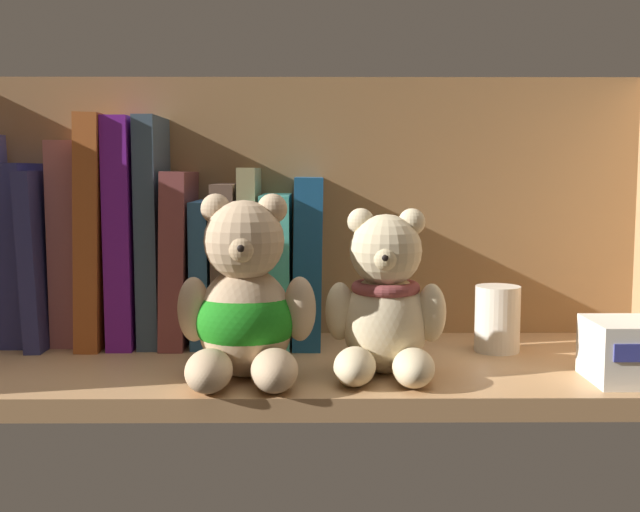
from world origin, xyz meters
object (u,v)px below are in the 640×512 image
(book_3, at_px, (75,242))
(book_4, at_px, (103,230))
(book_8, at_px, (206,271))
(book_6, at_px, (156,230))
(teddy_bear_smaller, at_px, (385,305))
(pillar_candle, at_px, (497,319))
(book_11, at_px, (277,267))
(book_7, at_px, (182,257))
(book_10, at_px, (251,255))
(book_9, at_px, (229,262))
(book_12, at_px, (308,259))
(teddy_bear_larger, at_px, (245,307))
(book_5, at_px, (130,231))
(book_2, at_px, (50,256))
(book_1, at_px, (22,253))

(book_3, bearing_deg, book_4, 0.00)
(book_4, xyz_separation_m, book_8, (0.11, -0.00, -0.04))
(book_6, bearing_deg, teddy_bear_smaller, -32.79)
(pillar_candle, bearing_deg, book_11, 165.75)
(book_4, height_order, book_7, book_4)
(book_10, bearing_deg, book_4, 180.00)
(book_9, bearing_deg, book_12, 0.00)
(book_6, bearing_deg, book_9, -0.00)
(book_6, height_order, teddy_bear_larger, book_6)
(book_12, height_order, teddy_bear_larger, book_12)
(book_8, height_order, pillar_candle, book_8)
(book_3, bearing_deg, book_5, -0.00)
(book_3, bearing_deg, book_9, -0.00)
(book_12, bearing_deg, book_9, -180.00)
(book_2, bearing_deg, book_7, 0.00)
(book_8, relative_size, book_12, 0.86)
(book_9, distance_m, teddy_bear_smaller, 0.22)
(book_4, bearing_deg, book_8, -0.00)
(book_4, relative_size, book_12, 1.36)
(book_7, distance_m, book_11, 0.10)
(book_9, bearing_deg, teddy_bear_larger, -79.03)
(book_4, bearing_deg, teddy_bear_smaller, -27.42)
(book_4, height_order, book_9, book_4)
(book_1, distance_m, book_4, 0.09)
(teddy_bear_larger, bearing_deg, pillar_candle, 22.83)
(book_5, relative_size, book_6, 1.00)
(book_3, relative_size, book_4, 0.89)
(book_2, bearing_deg, book_6, -0.00)
(book_10, relative_size, pillar_candle, 2.78)
(book_5, xyz_separation_m, book_11, (0.16, 0.00, -0.04))
(book_3, xyz_separation_m, book_10, (0.19, -0.00, -0.01))
(book_11, bearing_deg, book_9, -180.00)
(book_11, distance_m, teddy_bear_smaller, 0.18)
(book_10, height_order, pillar_candle, book_10)
(book_7, relative_size, book_9, 1.07)
(book_7, distance_m, book_9, 0.05)
(book_7, distance_m, teddy_bear_smaller, 0.26)
(book_11, relative_size, pillar_candle, 2.36)
(book_6, distance_m, book_11, 0.14)
(book_6, relative_size, book_7, 1.31)
(book_5, xyz_separation_m, book_7, (0.05, 0.00, -0.03))
(book_4, distance_m, teddy_bear_larger, 0.24)
(book_11, bearing_deg, book_1, -180.00)
(book_5, distance_m, book_10, 0.13)
(book_11, height_order, book_12, book_12)
(book_4, relative_size, book_5, 1.01)
(book_7, height_order, book_8, book_7)
(book_5, bearing_deg, book_1, 180.00)
(book_9, distance_m, book_10, 0.03)
(book_2, distance_m, teddy_bear_smaller, 0.38)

